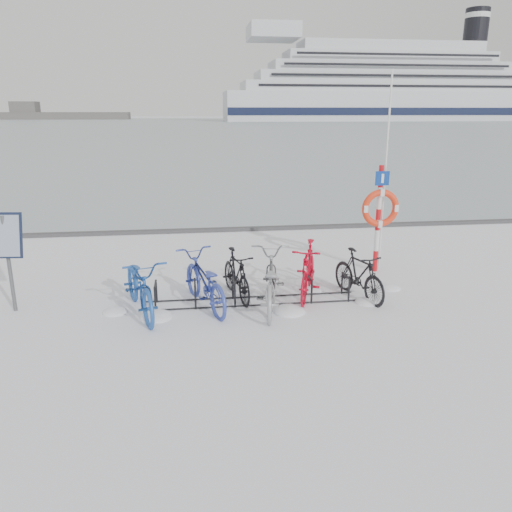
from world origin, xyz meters
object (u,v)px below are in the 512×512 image
Objects in this scene: info_board at (5,241)px; lifebuoy_station at (380,208)px; bike_rack at (253,293)px; cruise_ferry at (385,91)px.

info_board is 7.43m from lifebuoy_station.
info_board is (-4.32, 0.12, 1.12)m from bike_rack.
lifebuoy_station is at bearing 17.28° from info_board.
cruise_ferry is at bearing 67.99° from bike_rack.
info_board is at bearing -169.46° from lifebuoy_station.
lifebuoy_station reaches higher than bike_rack.
info_board is 211.34m from cruise_ferry.
bike_rack is 0.03× the size of cruise_ferry.
lifebuoy_station is (7.30, 1.36, 0.14)m from info_board.
cruise_ferry is at bearing 68.60° from lifebuoy_station.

